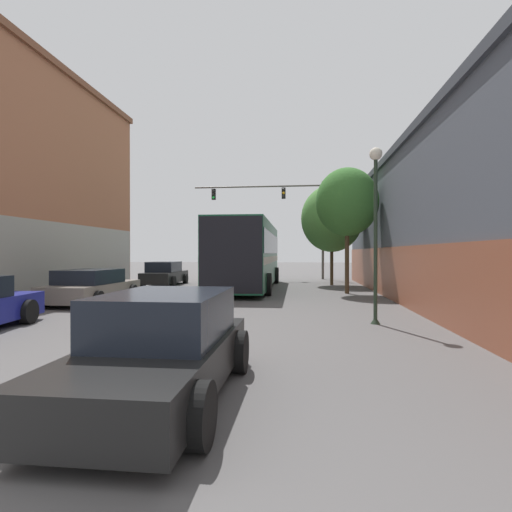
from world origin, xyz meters
The scene contains 10 objects.
lane_center_line centered at (0.00, 15.88, 0.00)m, with size 0.14×43.76×0.01m.
building_right_storefront centered at (10.52, 14.27, 3.16)m, with size 6.37×27.08×6.08m.
bus centered at (1.03, 19.68, 1.91)m, with size 3.03×11.45×3.41m.
hatchback_foreground centered at (2.04, 3.59, 0.64)m, with size 1.90×3.99×1.35m.
parked_car_left_near centered at (-4.14, 21.32, 0.65)m, with size 2.04×4.29×1.38m.
parked_car_left_mid centered at (-4.05, 12.89, 0.61)m, with size 2.25×4.38×1.27m.
traffic_signal_gantry centered at (2.63, 27.75, 5.17)m, with size 9.55×0.36×7.08m.
street_lamp centered at (5.81, 9.44, 2.83)m, with size 0.34×0.34×4.69m.
street_tree_near centered at (5.98, 17.51, 4.26)m, with size 2.89×2.61×5.87m.
street_tree_far centered at (5.65, 22.42, 3.93)m, with size 3.60×3.24×5.91m.
Camera 1 is at (3.84, -1.44, 1.88)m, focal length 28.00 mm.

